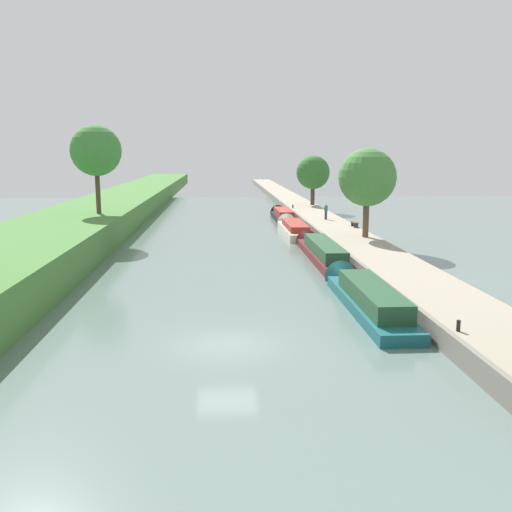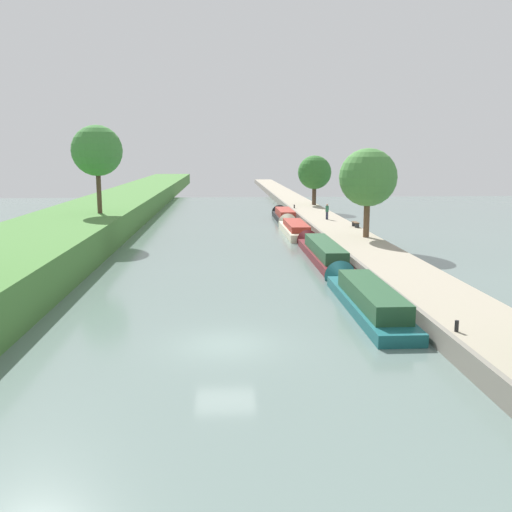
% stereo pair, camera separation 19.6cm
% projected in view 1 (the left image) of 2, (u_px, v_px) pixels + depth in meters
% --- Properties ---
extents(ground_plane, '(160.00, 160.00, 0.00)m').
position_uv_depth(ground_plane, '(227.00, 345.00, 23.33)').
color(ground_plane, slate).
extents(right_towpath, '(4.22, 260.00, 0.92)m').
position_uv_depth(right_towpath, '(483.00, 329.00, 23.93)').
color(right_towpath, '#9E937F').
rests_on(right_towpath, ground_plane).
extents(stone_quay, '(0.25, 260.00, 0.97)m').
position_uv_depth(stone_quay, '(432.00, 329.00, 23.79)').
color(stone_quay, gray).
rests_on(stone_quay, ground_plane).
extents(narrowboat_teal, '(2.08, 12.48, 2.14)m').
position_uv_depth(narrowboat_teal, '(365.00, 296.00, 29.05)').
color(narrowboat_teal, '#195B60').
rests_on(narrowboat_teal, ground_plane).
extents(narrowboat_maroon, '(1.94, 14.45, 2.07)m').
position_uv_depth(narrowboat_maroon, '(321.00, 251.00, 42.46)').
color(narrowboat_maroon, maroon).
rests_on(narrowboat_maroon, ground_plane).
extents(narrowboat_cream, '(2.15, 12.01, 2.04)m').
position_uv_depth(narrowboat_cream, '(293.00, 228.00, 55.89)').
color(narrowboat_cream, beige).
rests_on(narrowboat_cream, ground_plane).
extents(narrowboat_black, '(2.05, 11.22, 2.03)m').
position_uv_depth(narrowboat_black, '(282.00, 215.00, 67.53)').
color(narrowboat_black, black).
rests_on(narrowboat_black, ground_plane).
extents(tree_rightbank_midnear, '(4.74, 4.74, 7.31)m').
position_uv_depth(tree_rightbank_midnear, '(367.00, 178.00, 46.26)').
color(tree_rightbank_midnear, brown).
rests_on(tree_rightbank_midnear, right_towpath).
extents(tree_rightbank_midfar, '(4.50, 4.50, 6.62)m').
position_uv_depth(tree_rightbank_midfar, '(313.00, 173.00, 75.88)').
color(tree_rightbank_midfar, '#4C3828').
rests_on(tree_rightbank_midfar, right_towpath).
extents(tree_leftbank_downstream, '(4.52, 4.52, 7.87)m').
position_uv_depth(tree_leftbank_downstream, '(96.00, 151.00, 50.29)').
color(tree_leftbank_downstream, '#4C3828').
rests_on(tree_leftbank_downstream, left_grassy_bank).
extents(person_walking, '(0.34, 0.34, 1.66)m').
position_uv_depth(person_walking, '(326.00, 211.00, 59.53)').
color(person_walking, '#282D42').
rests_on(person_walking, right_towpath).
extents(mooring_bollard_near, '(0.16, 0.16, 0.45)m').
position_uv_depth(mooring_bollard_near, '(458.00, 326.00, 22.11)').
color(mooring_bollard_near, black).
rests_on(mooring_bollard_near, right_towpath).
extents(mooring_bollard_far, '(0.16, 0.16, 0.45)m').
position_uv_depth(mooring_bollard_far, '(293.00, 206.00, 71.90)').
color(mooring_bollard_far, black).
rests_on(mooring_bollard_far, right_towpath).
extents(park_bench, '(0.44, 1.50, 0.47)m').
position_uv_depth(park_bench, '(355.00, 223.00, 53.58)').
color(park_bench, '#333338').
rests_on(park_bench, right_towpath).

